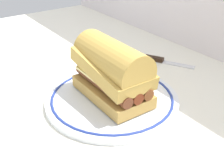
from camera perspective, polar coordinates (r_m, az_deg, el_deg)
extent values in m
plane|color=silver|center=(0.65, -2.63, -2.84)|extent=(1.50, 1.50, 0.00)
cylinder|color=white|center=(0.63, 0.00, -3.07)|extent=(0.29, 0.29, 0.01)
torus|color=navy|center=(0.63, 0.00, -2.61)|extent=(0.27, 0.27, 0.01)
cube|color=#C09447|center=(0.62, 0.00, -1.36)|extent=(0.18, 0.10, 0.03)
cylinder|color=brown|center=(0.60, -2.02, 0.00)|extent=(0.18, 0.03, 0.02)
cylinder|color=maroon|center=(0.61, 0.00, 0.67)|extent=(0.18, 0.03, 0.02)
cylinder|color=brown|center=(0.62, 1.94, 1.32)|extent=(0.18, 0.03, 0.02)
cube|color=#EAD67A|center=(0.60, 0.00, 1.89)|extent=(0.15, 0.10, 0.01)
cube|color=gold|center=(0.60, 0.00, 3.39)|extent=(0.19, 0.10, 0.06)
cylinder|color=gold|center=(0.59, 0.00, 4.70)|extent=(0.18, 0.09, 0.08)
cube|color=silver|center=(0.82, 13.12, 3.82)|extent=(0.09, 0.06, 0.01)
cube|color=black|center=(0.83, 8.37, 5.01)|extent=(0.06, 0.04, 0.01)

